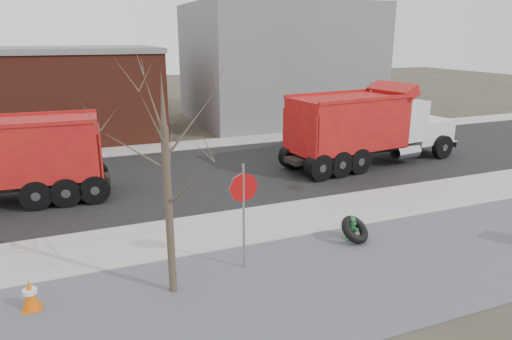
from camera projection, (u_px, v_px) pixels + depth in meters
name	position (u px, v px, depth m)	size (l,w,h in m)	color
ground	(256.00, 230.00, 14.36)	(120.00, 120.00, 0.00)	#383328
gravel_verge	(310.00, 283.00, 11.25)	(60.00, 5.00, 0.03)	slate
sidewalk	(253.00, 226.00, 14.58)	(60.00, 2.50, 0.06)	#9E9B93
curb	(239.00, 211.00, 15.72)	(60.00, 0.15, 0.11)	#9E9B93
road	(202.00, 175.00, 19.96)	(60.00, 9.40, 0.02)	black
far_sidewalk	(174.00, 147.00, 25.02)	(60.00, 2.00, 0.06)	#9E9B93
building_grey	(278.00, 63.00, 32.47)	(12.00, 10.00, 8.00)	slate
bare_tree	(166.00, 158.00, 9.96)	(3.20, 3.20, 5.20)	#382D23
fire_hydrant	(352.00, 229.00, 13.55)	(0.42, 0.42, 0.76)	#296B36
truck_tire	(355.00, 230.00, 13.38)	(1.18, 1.15, 0.80)	black
stop_sign	(244.00, 199.00, 11.46)	(0.77, 0.08, 2.84)	gray
traffic_cone_near	(30.00, 295.00, 10.05)	(0.39, 0.39, 0.76)	#DF5A07
dump_truck_red_a	(368.00, 125.00, 21.20)	(9.36, 3.59, 3.72)	black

